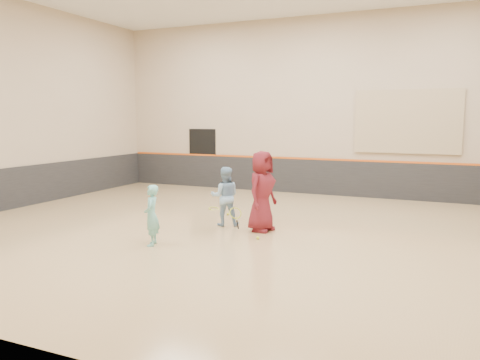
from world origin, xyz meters
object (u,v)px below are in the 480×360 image
at_px(spare_racket, 214,206).
at_px(instructor, 225,196).
at_px(young_man, 262,191).
at_px(girl, 152,215).

bearing_deg(spare_racket, instructor, -55.70).
relative_size(instructor, spare_racket, 2.17).
distance_m(instructor, young_man, 1.06).
distance_m(girl, spare_racket, 4.02).
height_order(girl, young_man, young_man).
distance_m(young_man, spare_racket, 3.00).
relative_size(girl, instructor, 0.87).
distance_m(instructor, spare_racket, 2.17).
xyz_separation_m(instructor, spare_racket, (-1.17, 1.71, -0.64)).
height_order(young_man, spare_racket, young_man).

